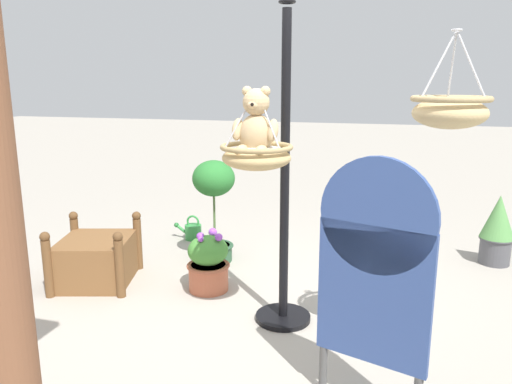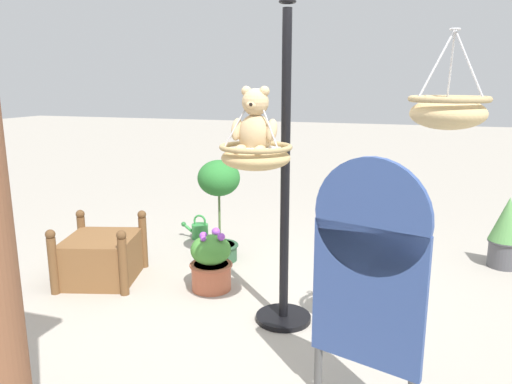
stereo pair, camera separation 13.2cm
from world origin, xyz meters
TOP-DOWN VIEW (x-y plane):
  - ground_plane at (0.00, 0.00)m, footprint 40.00×40.00m
  - display_pole_central at (-0.22, -0.03)m, footprint 0.44×0.44m
  - hanging_basket_with_teddy at (-0.07, 0.22)m, footprint 0.51×0.51m
  - teddy_bear at (-0.07, 0.24)m, footprint 0.33×0.30m
  - hanging_basket_left_high at (-1.30, 0.44)m, footprint 0.45×0.45m
  - wooden_planter_box at (1.66, -0.29)m, footprint 0.88×0.92m
  - potted_plant_fern_front at (0.57, -0.41)m, footprint 0.40×0.40m
  - potted_plant_tall_leafy at (-2.08, -1.86)m, footprint 0.34×0.34m
  - potted_plant_small_succulent at (0.78, -1.13)m, footprint 0.44×0.44m
  - display_sign_board at (-0.93, 0.89)m, footprint 0.63×0.24m
  - watering_can at (1.30, -1.74)m, footprint 0.35×0.20m

SIDE VIEW (x-z plane):
  - ground_plane at x=0.00m, z-range 0.00..0.00m
  - watering_can at x=1.30m, z-range -0.05..0.25m
  - wooden_planter_box at x=1.66m, z-range -0.06..0.54m
  - potted_plant_fern_front at x=0.57m, z-range -0.02..0.54m
  - potted_plant_tall_leafy at x=-2.08m, z-range 0.01..0.75m
  - potted_plant_small_succulent at x=0.78m, z-range 0.12..1.21m
  - display_pole_central at x=-0.22m, z-range -0.46..1.96m
  - display_sign_board at x=-0.93m, z-range 0.14..1.62m
  - hanging_basket_with_teddy at x=-0.07m, z-range 1.08..1.64m
  - teddy_bear at x=-0.07m, z-range 1.33..1.81m
  - hanging_basket_left_high at x=-1.30m, z-range 1.43..1.98m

